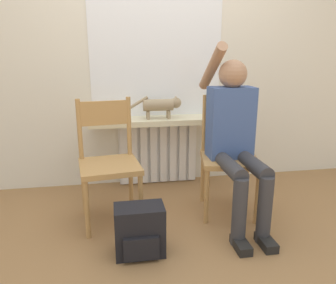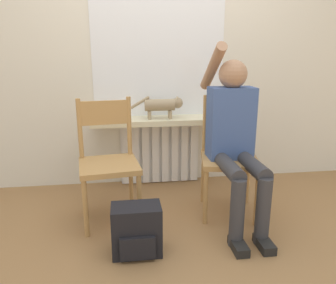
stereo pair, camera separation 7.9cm
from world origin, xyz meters
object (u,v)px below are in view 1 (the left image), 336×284
object	(u,v)px
cat	(162,105)
chair_left	(109,160)
chair_right	(229,154)
backpack	(140,231)
person	(235,133)

from	to	relation	value
cat	chair_left	bearing A→B (deg)	-131.54
chair_right	backpack	xyz separation A→B (m)	(-0.77, -0.51, -0.32)
person	cat	xyz separation A→B (m)	(-0.45, 0.69, 0.12)
cat	backpack	distance (m)	1.28
person	backpack	xyz separation A→B (m)	(-0.76, -0.38, -0.52)
chair_left	person	distance (m)	0.97
chair_left	cat	xyz separation A→B (m)	(0.49, 0.56, 0.32)
chair_left	cat	size ratio (longest dim) A/B	1.94
chair_right	person	xyz separation A→B (m)	(-0.01, -0.13, 0.20)
chair_right	backpack	bearing A→B (deg)	-135.39
chair_right	person	size ratio (longest dim) A/B	0.70
chair_right	cat	world-z (taller)	chair_right
chair_right	backpack	size ratio (longest dim) A/B	2.82
chair_right	cat	bearing A→B (deg)	140.70
chair_right	person	world-z (taller)	person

